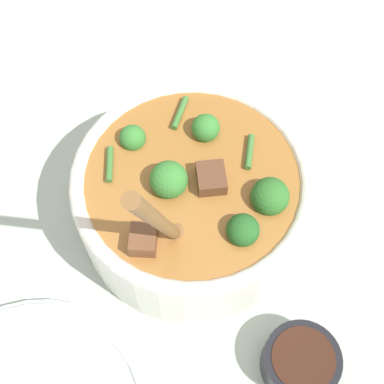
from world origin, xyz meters
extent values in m
plane|color=#ADBCAD|center=(0.00, 0.00, 0.00)|extent=(4.00, 4.00, 0.00)
cylinder|color=white|center=(0.00, 0.00, 0.05)|extent=(0.26, 0.26, 0.10)
torus|color=white|center=(0.00, 0.00, 0.10)|extent=(0.26, 0.26, 0.02)
cylinder|color=#9E662D|center=(0.00, 0.00, 0.07)|extent=(0.23, 0.23, 0.07)
sphere|color=#387F33|center=(0.01, -0.02, 0.11)|extent=(0.04, 0.04, 0.04)
cylinder|color=#6B9956|center=(0.01, -0.02, 0.08)|extent=(0.01, 0.01, 0.02)
sphere|color=#387F33|center=(-0.06, 0.00, 0.11)|extent=(0.03, 0.03, 0.03)
cylinder|color=#6B9956|center=(-0.06, 0.00, 0.09)|extent=(0.01, 0.01, 0.01)
sphere|color=#387F33|center=(-0.03, -0.07, 0.11)|extent=(0.03, 0.03, 0.03)
cylinder|color=#6B9956|center=(-0.03, -0.07, 0.08)|extent=(0.01, 0.01, 0.01)
sphere|color=#235B23|center=(0.05, 0.06, 0.11)|extent=(0.03, 0.03, 0.03)
cylinder|color=#6B9956|center=(0.05, 0.06, 0.08)|extent=(0.01, 0.01, 0.02)
sphere|color=#2D6B28|center=(0.01, 0.08, 0.11)|extent=(0.04, 0.04, 0.04)
cylinder|color=#6B9956|center=(0.01, 0.08, 0.08)|extent=(0.01, 0.01, 0.02)
cube|color=brown|center=(0.00, 0.02, 0.10)|extent=(0.04, 0.04, 0.03)
cube|color=brown|center=(0.08, -0.03, 0.11)|extent=(0.03, 0.03, 0.02)
cylinder|color=#3D7533|center=(-0.08, -0.03, 0.10)|extent=(0.04, 0.01, 0.01)
cylinder|color=#3D7533|center=(0.01, -0.09, 0.10)|extent=(0.04, 0.02, 0.01)
cylinder|color=#3D7533|center=(-0.04, 0.05, 0.10)|extent=(0.04, 0.01, 0.01)
ellipsoid|color=brown|center=(0.06, 0.00, 0.09)|extent=(0.04, 0.03, 0.01)
cylinder|color=brown|center=(0.10, 0.00, 0.20)|extent=(0.09, 0.01, 0.22)
cylinder|color=black|center=(0.14, 0.15, 0.02)|extent=(0.08, 0.08, 0.04)
cylinder|color=#381E14|center=(0.14, 0.15, 0.03)|extent=(0.06, 0.06, 0.01)
camera|label=1|loc=(0.27, 0.07, 0.58)|focal=50.00mm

